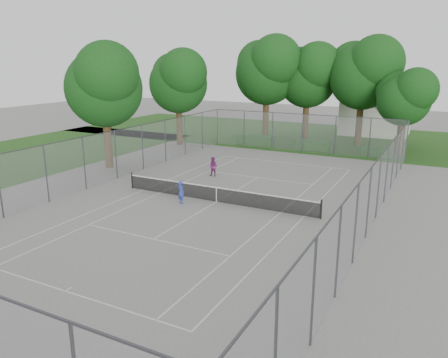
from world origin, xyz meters
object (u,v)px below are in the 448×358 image
at_px(house, 377,103).
at_px(tennis_net, 216,194).
at_px(woman_player, 213,167).
at_px(girl_player, 181,192).

bearing_deg(house, tennis_net, -98.17).
bearing_deg(house, woman_player, -106.43).
xyz_separation_m(girl_player, woman_player, (-1.33, 6.44, 0.02)).
bearing_deg(woman_player, house, 73.49).
height_order(house, girl_player, house).
bearing_deg(tennis_net, girl_player, -145.49).
height_order(tennis_net, house, house).
distance_m(house, woman_player, 26.51).
bearing_deg(girl_player, woman_player, -56.89).
relative_size(house, woman_player, 6.26).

